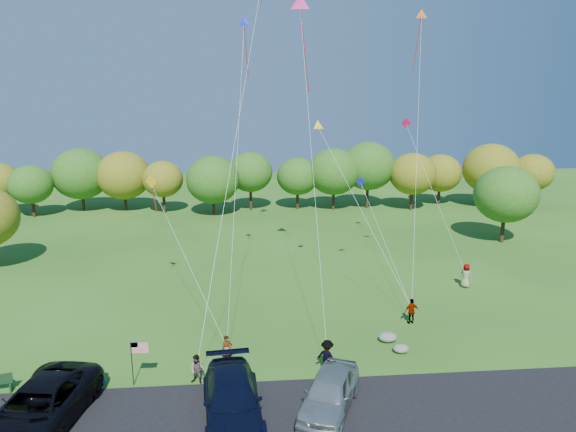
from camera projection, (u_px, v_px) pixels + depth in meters
name	position (u px, v px, depth m)	size (l,w,h in m)	color
ground	(266.00, 372.00, 26.67)	(140.00, 140.00, 0.00)	#255618
asphalt_lane	(270.00, 418.00, 22.79)	(44.00, 6.00, 0.06)	black
treeline	(285.00, 174.00, 60.90)	(75.51, 27.90, 8.41)	#3D2616
minivan_dark	(39.00, 407.00, 21.99)	(3.10, 6.72, 1.87)	black
minivan_navy	(232.00, 400.00, 22.57)	(2.52, 6.19, 1.80)	black
minivan_silver	(330.00, 392.00, 23.18)	(2.05, 5.11, 1.74)	#9EA5A8
flyer_a	(227.00, 350.00, 27.25)	(0.59, 0.39, 1.61)	#4C4C59
flyer_b	(197.00, 369.00, 25.43)	(0.74, 0.58, 1.52)	#4C4C59
flyer_c	(327.00, 357.00, 26.37)	(1.17, 0.67, 1.81)	#4C4C59
flyer_d	(412.00, 311.00, 32.11)	(0.96, 0.40, 1.64)	#4C4C59
flyer_e	(466.00, 276.00, 38.15)	(0.89, 0.58, 1.82)	#4C4C59
trash_barrel	(98.00, 376.00, 25.52)	(0.54, 0.54, 0.81)	#0B50B3
flag_assembly	(136.00, 353.00, 25.06)	(0.86, 0.56, 2.33)	black
boulder_near	(388.00, 337.00, 29.86)	(1.10, 0.86, 0.55)	gray
boulder_far	(401.00, 349.00, 28.60)	(0.90, 0.75, 0.47)	gray
kites_aloft	(305.00, 24.00, 34.14)	(19.60, 5.58, 18.49)	#D0176E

